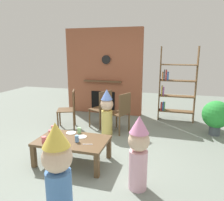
% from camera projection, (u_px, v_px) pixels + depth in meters
% --- Properties ---
extents(ground_plane, '(12.00, 12.00, 0.00)m').
position_uv_depth(ground_plane, '(98.00, 155.00, 3.79)').
color(ground_plane, gray).
extents(brick_fireplace_feature, '(2.20, 0.28, 2.40)m').
position_uv_depth(brick_fireplace_feature, '(104.00, 72.00, 6.14)').
color(brick_fireplace_feature, '#935138').
rests_on(brick_fireplace_feature, ground_plane).
extents(bookshelf, '(0.90, 0.28, 1.90)m').
position_uv_depth(bookshelf, '(174.00, 87.00, 5.51)').
color(bookshelf, brown).
rests_on(bookshelf, ground_plane).
extents(coffee_table, '(1.14, 0.70, 0.40)m').
position_uv_depth(coffee_table, '(72.00, 143.00, 3.49)').
color(coffee_table, brown).
rests_on(coffee_table, ground_plane).
extents(paper_cup_near_left, '(0.06, 0.06, 0.10)m').
position_uv_depth(paper_cup_near_left, '(79.00, 130.00, 3.72)').
color(paper_cup_near_left, '#8CD18C').
rests_on(paper_cup_near_left, coffee_table).
extents(paper_cup_near_right, '(0.07, 0.07, 0.09)m').
position_uv_depth(paper_cup_near_right, '(51.00, 132.00, 3.65)').
color(paper_cup_near_right, '#E5666B').
rests_on(paper_cup_near_right, coffee_table).
extents(paper_cup_center, '(0.06, 0.06, 0.11)m').
position_uv_depth(paper_cup_center, '(77.00, 139.00, 3.37)').
color(paper_cup_center, '#669EE0').
rests_on(paper_cup_center, coffee_table).
extents(paper_cup_far_left, '(0.07, 0.07, 0.10)m').
position_uv_depth(paper_cup_far_left, '(44.00, 140.00, 3.34)').
color(paper_cup_far_left, '#E5666B').
rests_on(paper_cup_far_left, coffee_table).
extents(paper_cup_far_right, '(0.06, 0.06, 0.09)m').
position_uv_depth(paper_cup_far_right, '(53.00, 128.00, 3.85)').
color(paper_cup_far_right, '#E5666B').
rests_on(paper_cup_far_right, coffee_table).
extents(paper_plate_front, '(0.16, 0.16, 0.01)m').
position_uv_depth(paper_plate_front, '(82.00, 137.00, 3.57)').
color(paper_plate_front, white).
rests_on(paper_plate_front, coffee_table).
extents(paper_plate_rear, '(0.17, 0.17, 0.01)m').
position_uv_depth(paper_plate_rear, '(71.00, 133.00, 3.74)').
color(paper_plate_rear, white).
rests_on(paper_plate_rear, coffee_table).
extents(birthday_cake_slice, '(0.10, 0.10, 0.09)m').
position_uv_depth(birthday_cake_slice, '(53.00, 139.00, 3.37)').
color(birthday_cake_slice, '#EAC68C').
rests_on(birthday_cake_slice, coffee_table).
extents(table_fork, '(0.15, 0.06, 0.01)m').
position_uv_depth(table_fork, '(88.00, 144.00, 3.29)').
color(table_fork, silver).
rests_on(table_fork, coffee_table).
extents(child_with_cone_hat, '(0.31, 0.31, 1.12)m').
position_uv_depth(child_with_cone_hat, '(58.00, 172.00, 2.19)').
color(child_with_cone_hat, '#4C7FC6').
rests_on(child_with_cone_hat, ground_plane).
extents(child_in_pink, '(0.28, 0.28, 1.01)m').
position_uv_depth(child_in_pink, '(139.00, 151.00, 2.77)').
color(child_in_pink, '#EAB2C6').
rests_on(child_in_pink, ground_plane).
extents(child_by_the_chairs, '(0.28, 0.28, 1.00)m').
position_uv_depth(child_by_the_chairs, '(107.00, 111.00, 4.64)').
color(child_by_the_chairs, '#E0CC66').
rests_on(child_by_the_chairs, ground_plane).
extents(dining_chair_left, '(0.52, 0.52, 0.90)m').
position_uv_depth(dining_chair_left, '(70.00, 107.00, 5.03)').
color(dining_chair_left, brown).
rests_on(dining_chair_left, ground_plane).
extents(dining_chair_middle, '(0.54, 0.54, 0.90)m').
position_uv_depth(dining_chair_middle, '(103.00, 107.00, 5.04)').
color(dining_chair_middle, brown).
rests_on(dining_chair_middle, ground_plane).
extents(dining_chair_right, '(0.53, 0.53, 0.90)m').
position_uv_depth(dining_chair_right, '(121.00, 111.00, 4.72)').
color(dining_chair_right, brown).
rests_on(dining_chair_right, ground_plane).
extents(potted_plant_tall, '(0.59, 0.59, 0.75)m').
position_uv_depth(potted_plant_tall, '(216.00, 115.00, 4.62)').
color(potted_plant_tall, '#4C5660').
rests_on(potted_plant_tall, ground_plane).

